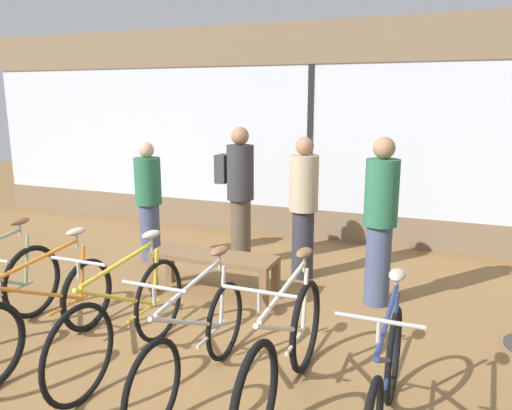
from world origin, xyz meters
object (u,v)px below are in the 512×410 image
(customer_by_window, at_px, (149,200))
(customer_near_bench, at_px, (303,205))
(bicycle_center_right, at_px, (195,343))
(customer_mid_floor, at_px, (239,192))
(bicycle_left, at_px, (44,314))
(bicycle_far_right, at_px, (384,385))
(bicycle_center_left, at_px, (125,319))
(bicycle_right, at_px, (285,353))
(customer_near_rack, at_px, (380,219))
(display_bench, at_px, (213,262))

(customer_by_window, bearing_deg, customer_near_bench, 3.63)
(bicycle_center_right, height_order, customer_mid_floor, customer_mid_floor)
(bicycle_left, relative_size, customer_near_bench, 1.04)
(bicycle_far_right, bearing_deg, bicycle_center_right, 177.77)
(bicycle_far_right, xyz_separation_m, customer_by_window, (-3.38, 2.51, 0.43))
(bicycle_center_left, distance_m, bicycle_right, 1.35)
(bicycle_far_right, relative_size, customer_near_rack, 0.95)
(bicycle_far_right, bearing_deg, bicycle_right, 169.70)
(bicycle_center_left, xyz_separation_m, display_bench, (-0.01, 1.58, -0.02))
(bicycle_center_left, xyz_separation_m, bicycle_center_right, (0.68, -0.09, -0.03))
(customer_by_window, bearing_deg, bicycle_right, -41.60)
(bicycle_center_right, xyz_separation_m, customer_near_rack, (1.00, 2.11, 0.55))
(bicycle_far_right, bearing_deg, display_bench, 139.97)
(bicycle_left, xyz_separation_m, customer_by_window, (-0.61, 2.47, 0.44))
(bicycle_center_left, relative_size, customer_by_window, 1.12)
(bicycle_center_right, xyz_separation_m, customer_by_window, (-2.01, 2.45, 0.44))
(bicycle_right, height_order, bicycle_far_right, bicycle_right)
(customer_near_rack, distance_m, customer_mid_floor, 1.95)
(bicycle_center_left, relative_size, bicycle_center_right, 1.03)
(bicycle_center_right, relative_size, customer_near_bench, 1.01)
(customer_near_rack, bearing_deg, display_bench, -165.69)
(bicycle_center_right, relative_size, bicycle_right, 0.95)
(bicycle_center_left, xyz_separation_m, customer_by_window, (-1.34, 2.37, 0.41))
(bicycle_center_left, xyz_separation_m, bicycle_right, (1.35, -0.02, -0.01))
(bicycle_center_right, relative_size, bicycle_far_right, 1.02)
(bicycle_left, height_order, bicycle_center_right, bicycle_left)
(bicycle_left, bearing_deg, customer_mid_floor, 78.52)
(bicycle_left, xyz_separation_m, customer_near_bench, (1.45, 2.61, 0.51))
(display_bench, bearing_deg, customer_near_bench, 50.97)
(bicycle_center_right, xyz_separation_m, bicycle_right, (0.67, 0.07, 0.02))
(display_bench, bearing_deg, bicycle_right, -49.66)
(bicycle_far_right, relative_size, display_bench, 1.19)
(customer_mid_floor, bearing_deg, bicycle_left, -101.48)
(display_bench, xyz_separation_m, customer_mid_floor, (-0.15, 1.06, 0.58))
(customer_near_rack, bearing_deg, customer_mid_floor, 161.20)
(bicycle_far_right, xyz_separation_m, customer_near_bench, (-1.32, 2.64, 0.50))
(bicycle_center_left, bearing_deg, customer_by_window, 119.45)
(bicycle_right, distance_m, customer_near_rack, 2.13)
(bicycle_left, relative_size, display_bench, 1.25)
(bicycle_center_left, relative_size, display_bench, 1.26)
(customer_near_rack, height_order, customer_mid_floor, customer_mid_floor)
(bicycle_left, distance_m, customer_by_window, 2.59)
(bicycle_center_left, height_order, display_bench, bicycle_center_left)
(bicycle_left, bearing_deg, customer_by_window, 103.85)
(bicycle_left, distance_m, bicycle_far_right, 2.77)
(display_bench, xyz_separation_m, customer_by_window, (-1.32, 0.78, 0.43))
(display_bench, bearing_deg, customer_by_window, 149.46)
(bicycle_right, relative_size, bicycle_far_right, 1.07)
(customer_near_rack, bearing_deg, bicycle_right, -99.35)
(bicycle_left, bearing_deg, customer_near_rack, 41.46)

